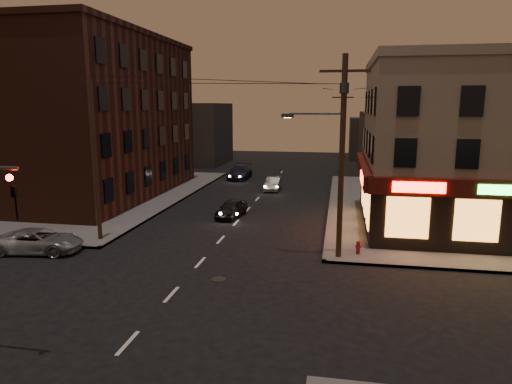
% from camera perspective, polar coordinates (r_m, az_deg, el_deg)
% --- Properties ---
extents(ground, '(120.00, 120.00, 0.00)m').
position_cam_1_polar(ground, '(19.75, -10.53, -12.50)').
color(ground, black).
rests_on(ground, ground).
extents(sidewalk_ne, '(24.00, 28.00, 0.15)m').
position_cam_1_polar(sidewalk_ne, '(38.39, 27.36, -1.96)').
color(sidewalk_ne, '#514F4C').
rests_on(sidewalk_ne, ground).
extents(sidewalk_nw, '(24.00, 28.00, 0.15)m').
position_cam_1_polar(sidewalk_nw, '(44.24, -23.68, -0.11)').
color(sidewalk_nw, '#514F4C').
rests_on(sidewalk_nw, ground).
extents(pizza_building, '(15.85, 12.85, 10.50)m').
position_cam_1_polar(pizza_building, '(31.77, 27.45, 5.25)').
color(pizza_building, gray).
rests_on(pizza_building, sidewalk_ne).
extents(brick_apartment, '(12.00, 20.00, 13.00)m').
position_cam_1_polar(brick_apartment, '(41.70, -20.33, 8.62)').
color(brick_apartment, '#422115').
rests_on(brick_apartment, sidewalk_nw).
extents(bg_building_ne_a, '(10.00, 12.00, 7.00)m').
position_cam_1_polar(bg_building_ne_a, '(55.53, 18.10, 5.88)').
color(bg_building_ne_a, '#3F3D3A').
rests_on(bg_building_ne_a, ground).
extents(bg_building_nw, '(9.00, 10.00, 8.00)m').
position_cam_1_polar(bg_building_nw, '(62.21, -8.07, 7.23)').
color(bg_building_nw, '#3F3D3A').
rests_on(bg_building_nw, ground).
extents(bg_building_ne_b, '(8.00, 8.00, 6.00)m').
position_cam_1_polar(bg_building_ne_b, '(69.25, 14.94, 6.50)').
color(bg_building_ne_b, '#3F3D3A').
rests_on(bg_building_ne_b, ground).
extents(utility_pole_main, '(4.20, 0.44, 10.00)m').
position_cam_1_polar(utility_pole_main, '(22.77, 10.43, 5.61)').
color(utility_pole_main, '#382619').
rests_on(utility_pole_main, sidewalk_ne).
extents(utility_pole_far, '(0.26, 0.26, 9.00)m').
position_cam_1_polar(utility_pole_far, '(48.98, 10.65, 6.98)').
color(utility_pole_far, '#382619').
rests_on(utility_pole_far, sidewalk_ne).
extents(utility_pole_west, '(0.24, 0.24, 9.00)m').
position_cam_1_polar(utility_pole_west, '(27.18, -19.44, 3.63)').
color(utility_pole_west, '#382619').
rests_on(utility_pole_west, sidewalk_nw).
extents(suv_cross, '(4.78, 2.66, 1.26)m').
position_cam_1_polar(suv_cross, '(27.06, -25.54, -5.54)').
color(suv_cross, gray).
rests_on(suv_cross, ground).
extents(sedan_near, '(1.89, 3.74, 1.22)m').
position_cam_1_polar(sedan_near, '(32.09, -3.08, -2.07)').
color(sedan_near, black).
rests_on(sedan_near, ground).
extents(sedan_mid, '(1.34, 3.67, 1.20)m').
position_cam_1_polar(sedan_mid, '(42.21, 2.19, 1.04)').
color(sedan_mid, slate).
rests_on(sedan_mid, ground).
extents(sedan_far, '(2.05, 5.00, 1.45)m').
position_cam_1_polar(sedan_far, '(48.73, -2.04, 2.50)').
color(sedan_far, black).
rests_on(sedan_far, ground).
extents(fire_hydrant, '(0.31, 0.31, 0.70)m').
position_cam_1_polar(fire_hydrant, '(24.40, 12.66, -6.69)').
color(fire_hydrant, maroon).
rests_on(fire_hydrant, sidewalk_ne).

